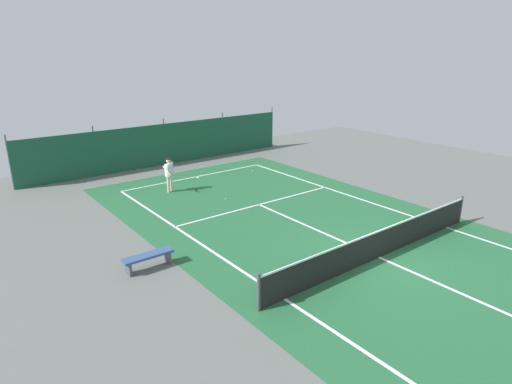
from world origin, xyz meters
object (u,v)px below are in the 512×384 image
tennis_ball_near_player (253,171)px  parked_car (185,138)px  tennis_ball_by_sideline (226,199)px  tennis_ball_midcourt (202,175)px  tennis_net (380,243)px  tennis_player (169,172)px  courtside_bench (148,258)px

tennis_ball_near_player → parked_car: 7.05m
tennis_ball_by_sideline → parked_car: size_ratio=0.02×
parked_car → tennis_ball_near_player: bearing=-87.1°
tennis_ball_midcourt → tennis_ball_near_player: bearing=-20.0°
tennis_net → tennis_ball_near_player: tennis_net is taller
tennis_player → tennis_ball_by_sideline: size_ratio=24.85×
tennis_ball_near_player → courtside_bench: courtside_bench is taller
tennis_ball_near_player → tennis_ball_midcourt: same height
tennis_net → tennis_player: (-2.24, 10.44, 0.45)m
tennis_ball_midcourt → courtside_bench: courtside_bench is taller
tennis_net → tennis_ball_by_sideline: size_ratio=153.33×
tennis_ball_midcourt → parked_car: size_ratio=0.02×
tennis_net → tennis_ball_near_player: size_ratio=153.33×
tennis_player → tennis_ball_by_sideline: (1.45, -2.59, -0.93)m
tennis_net → tennis_ball_by_sideline: (-0.79, 7.85, -0.48)m
tennis_player → tennis_ball_by_sideline: 3.11m
tennis_player → tennis_ball_near_player: size_ratio=24.85×
courtside_bench → tennis_net: bearing=-31.7°
tennis_ball_midcourt → tennis_ball_by_sideline: same height
tennis_net → tennis_ball_near_player: bearing=74.2°
tennis_net → tennis_ball_midcourt: 11.92m
tennis_ball_near_player → tennis_ball_midcourt: bearing=160.0°
tennis_net → tennis_ball_midcourt: bearing=88.2°
parked_car → tennis_ball_by_sideline: bearing=-109.3°
tennis_player → tennis_ball_midcourt: bearing=-167.7°
tennis_player → courtside_bench: 7.73m
tennis_ball_midcourt → tennis_player: bearing=-151.0°
tennis_ball_near_player → parked_car: parked_car is taller
tennis_player → tennis_ball_midcourt: size_ratio=24.85×
tennis_net → tennis_player: bearing=102.1°
tennis_ball_by_sideline → parked_car: parked_car is taller
tennis_player → parked_car: parked_car is taller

